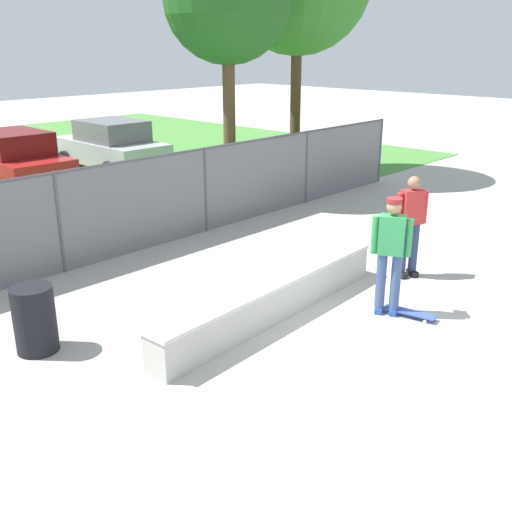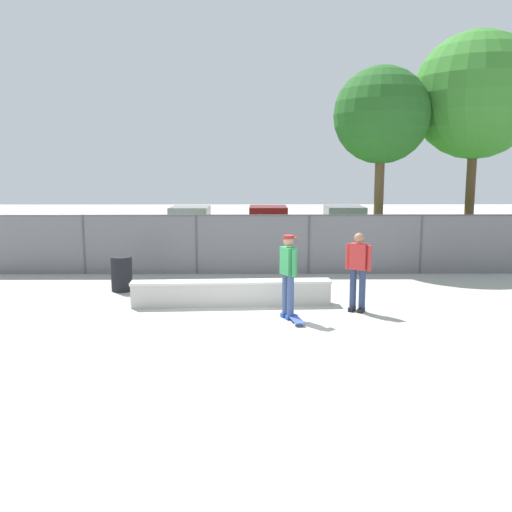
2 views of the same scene
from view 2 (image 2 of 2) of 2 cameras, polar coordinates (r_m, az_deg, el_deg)
name	(u,v)px [view 2 (image 2 of 2)]	position (r m, az deg, el deg)	size (l,w,h in m)	color
ground_plane	(253,324)	(11.82, -0.28, -6.98)	(80.00, 80.00, 0.00)	#ADAAA3
grass_strip	(252,235)	(27.52, -0.37, 2.19)	(29.46, 20.00, 0.02)	#478438
concrete_ledge	(232,293)	(13.33, -2.53, -3.81)	(4.80, 0.74, 0.60)	#B7B5AD
skateboarder	(288,272)	(12.03, 3.34, -1.67)	(0.40, 0.55, 1.84)	#2647A5
skateboard	(296,319)	(11.94, 4.09, -6.49)	(0.34, 0.82, 0.09)	#334CB2
chainlink_fence	(253,242)	(17.18, -0.33, 1.47)	(17.53, 0.07, 1.86)	#4C4C51
tree_near_left	(382,116)	(19.46, 12.79, 13.85)	(3.21, 3.21, 6.63)	brown
tree_near_right	(476,96)	(21.04, 21.69, 15.04)	(4.29, 4.29, 7.87)	#513823
car_white	(191,225)	(24.08, -6.75, 3.14)	(2.06, 4.22, 1.66)	silver
car_red	(268,225)	(24.08, 1.25, 3.20)	(2.06, 4.22, 1.66)	#B21E1E
car_silver	(344,225)	(24.49, 9.02, 3.19)	(2.06, 4.22, 1.66)	#B7BABF
bystander	(358,268)	(12.82, 10.47, -1.25)	(0.54, 0.41, 1.82)	black
trash_bin	(122,274)	(15.27, -13.65, -1.80)	(0.56, 0.56, 0.93)	black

